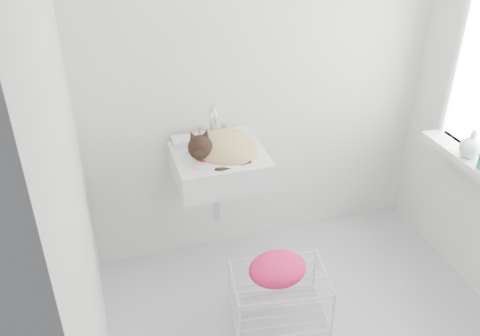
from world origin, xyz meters
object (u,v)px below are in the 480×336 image
object	(u,v)px
cat	(222,148)
bottle_c	(468,156)
sink	(219,153)
wire_rack	(279,297)

from	to	relation	value
cat	bottle_c	distance (m)	1.39
sink	cat	xyz separation A→B (m)	(0.01, -0.02, 0.04)
sink	wire_rack	world-z (taller)	sink
sink	wire_rack	size ratio (longest dim) A/B	1.01
cat	wire_rack	world-z (taller)	cat
bottle_c	sink	bearing A→B (deg)	161.46
sink	bottle_c	world-z (taller)	sink
cat	sink	bearing A→B (deg)	132.86
cat	bottle_c	bearing A→B (deg)	-14.26
wire_rack	bottle_c	world-z (taller)	bottle_c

